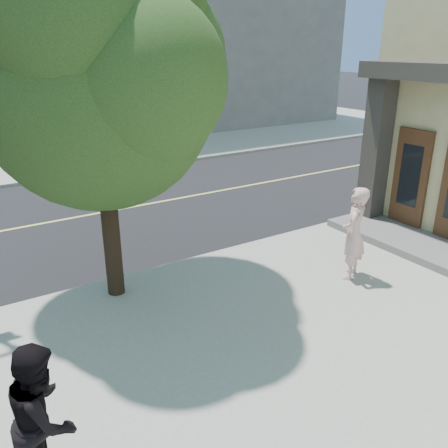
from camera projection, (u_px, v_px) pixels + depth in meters
sidewalk_ne at (160, 118)px, 32.59m from camera, size 29.00×25.00×0.12m
filler_ne at (158, 7)px, 30.70m from camera, size 18.00×16.00×14.00m
man_on_phone at (354, 233)px, 9.73m from camera, size 0.87×0.78×2.00m
pedestrian at (44, 418)px, 5.01m from camera, size 0.99×1.10×1.85m
street_tree at (102, 64)px, 7.94m from camera, size 5.10×4.63×6.77m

